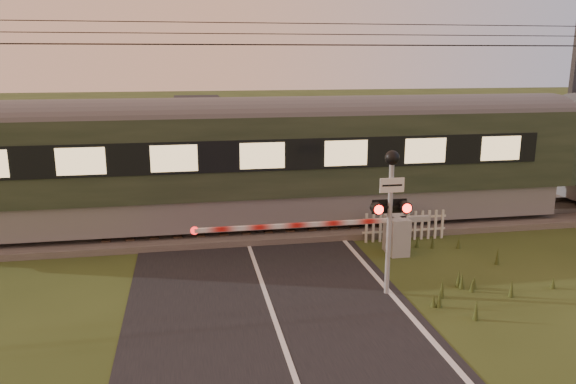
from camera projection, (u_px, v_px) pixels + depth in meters
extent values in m
plane|color=#2C3916|center=(277.00, 326.00, 11.03)|extent=(160.00, 160.00, 0.00)
cube|color=black|center=(277.00, 326.00, 11.03)|extent=(6.00, 140.00, 0.02)
cube|color=#47423D|center=(243.00, 227.00, 17.23)|extent=(140.00, 3.40, 0.24)
cube|color=slate|center=(245.00, 228.00, 16.49)|extent=(140.00, 0.08, 0.14)
cube|color=slate|center=(240.00, 215.00, 17.87)|extent=(140.00, 0.08, 0.14)
cube|color=#2D2116|center=(243.00, 223.00, 17.20)|extent=(0.24, 2.20, 0.06)
cylinder|color=black|center=(240.00, 44.00, 15.67)|extent=(120.00, 0.02, 0.02)
cylinder|color=black|center=(238.00, 45.00, 16.24)|extent=(120.00, 0.02, 0.02)
cylinder|color=black|center=(239.00, 23.00, 15.81)|extent=(120.00, 0.02, 0.02)
cylinder|color=black|center=(239.00, 34.00, 15.89)|extent=(120.00, 0.02, 0.02)
cube|color=gray|center=(257.00, 204.00, 17.14)|extent=(18.56, 2.46, 0.92)
cube|color=black|center=(256.00, 152.00, 16.76)|extent=(19.33, 2.67, 2.30)
cylinder|color=#4C4C4F|center=(256.00, 113.00, 16.49)|extent=(19.33, 0.93, 0.93)
cube|color=#FFD893|center=(262.00, 156.00, 15.41)|extent=(16.63, 0.04, 0.72)
cube|color=gray|center=(397.00, 235.00, 15.03)|extent=(0.51, 0.78, 1.01)
cylinder|color=gray|center=(392.00, 236.00, 15.01)|extent=(0.11, 0.11, 1.01)
cube|color=gray|center=(415.00, 219.00, 15.02)|extent=(0.83, 0.15, 0.15)
cube|color=red|center=(296.00, 225.00, 14.45)|extent=(5.20, 0.10, 0.10)
cylinder|color=red|center=(194.00, 231.00, 14.00)|extent=(0.20, 0.04, 0.20)
cylinder|color=gray|center=(389.00, 231.00, 12.21)|extent=(0.11, 0.11, 2.95)
cube|color=white|center=(392.00, 185.00, 11.91)|extent=(0.54, 0.03, 0.31)
sphere|color=black|center=(392.00, 158.00, 11.83)|extent=(0.31, 0.31, 0.31)
cube|color=black|center=(390.00, 207.00, 12.08)|extent=(0.74, 0.06, 0.06)
cylinder|color=#FF140C|center=(379.00, 210.00, 11.85)|extent=(0.20, 0.02, 0.20)
cylinder|color=#FF140C|center=(407.00, 208.00, 11.96)|extent=(0.20, 0.02, 0.20)
cube|color=black|center=(389.00, 206.00, 12.13)|extent=(0.79, 0.02, 0.31)
cube|color=silver|center=(404.00, 230.00, 16.17)|extent=(2.52, 0.04, 0.06)
cube|color=silver|center=(405.00, 218.00, 16.08)|extent=(2.52, 0.04, 0.06)
cube|color=#2D2D30|center=(572.00, 97.00, 20.77)|extent=(0.23, 0.23, 7.40)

